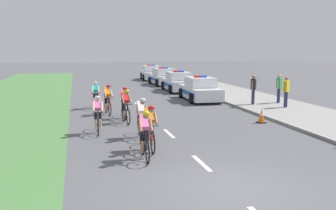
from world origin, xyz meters
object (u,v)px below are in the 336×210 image
at_px(cyclist_lead, 145,134).
at_px(police_car_nearest, 200,90).
at_px(cyclist_fourth, 98,114).
at_px(cyclist_eighth, 96,94).
at_px(traffic_cone_near, 261,116).
at_px(spectator_closest, 253,88).
at_px(cyclist_sixth, 125,102).
at_px(police_car_second, 178,82).
at_px(cyclist_fifth, 126,106).
at_px(police_car_third, 163,77).
at_px(cyclist_seventh, 108,99).
at_px(spectator_back, 286,90).
at_px(cyclist_third, 142,117).
at_px(police_car_furthest, 151,73).
at_px(cyclist_second, 150,127).
at_px(spectator_middle, 279,86).

xyz_separation_m(cyclist_lead, police_car_nearest, (5.70, 12.02, -0.11)).
relative_size(cyclist_fourth, cyclist_eighth, 1.00).
height_order(traffic_cone_near, spectator_closest, spectator_closest).
height_order(cyclist_sixth, police_car_second, police_car_second).
bearing_deg(cyclist_fifth, police_car_third, 71.78).
bearing_deg(cyclist_lead, police_car_second, 71.86).
xyz_separation_m(cyclist_seventh, police_car_nearest, (6.13, 3.84, -0.11)).
bearing_deg(cyclist_seventh, police_car_second, 56.32).
height_order(cyclist_eighth, spectator_closest, spectator_closest).
height_order(cyclist_lead, police_car_nearest, police_car_nearest).
bearing_deg(police_car_second, spectator_back, -71.01).
distance_m(cyclist_lead, cyclist_third, 2.84).
bearing_deg(cyclist_fourth, police_car_second, 63.01).
height_order(cyclist_eighth, police_car_furthest, police_car_furthest).
height_order(cyclist_second, cyclist_eighth, same).
distance_m(cyclist_seventh, police_car_furthest, 20.93).
xyz_separation_m(cyclist_second, spectator_back, (8.76, 6.49, 0.30)).
xyz_separation_m(cyclist_fifth, spectator_middle, (9.44, 3.37, 0.30)).
distance_m(cyclist_fifth, police_car_third, 17.70).
xyz_separation_m(police_car_second, spectator_middle, (3.91, -8.25, 0.40)).
height_order(cyclist_seventh, spectator_back, spectator_back).
distance_m(cyclist_fifth, cyclist_seventh, 2.49).
height_order(cyclist_eighth, traffic_cone_near, cyclist_eighth).
distance_m(police_car_second, spectator_closest, 8.76).
xyz_separation_m(cyclist_second, cyclist_third, (0.03, 1.81, 0.00)).
height_order(police_car_furthest, spectator_closest, spectator_closest).
xyz_separation_m(cyclist_second, police_car_furthest, (5.35, 27.20, -0.11)).
bearing_deg(cyclist_fifth, cyclist_second, -87.79).
distance_m(cyclist_fifth, spectator_closest, 8.33).
relative_size(cyclist_lead, spectator_back, 1.03).
xyz_separation_m(cyclist_fourth, spectator_middle, (10.77, 5.23, 0.30)).
relative_size(cyclist_third, police_car_third, 0.39).
xyz_separation_m(cyclist_sixth, traffic_cone_near, (5.81, -2.51, -0.48)).
distance_m(cyclist_third, police_car_second, 15.52).
xyz_separation_m(cyclist_seventh, cyclist_eighth, (-0.48, 2.11, 0.00)).
height_order(cyclist_second, spectator_back, spectator_back).
height_order(cyclist_lead, traffic_cone_near, cyclist_lead).
bearing_deg(traffic_cone_near, spectator_closest, 68.43).
distance_m(traffic_cone_near, spectator_back, 4.43).
bearing_deg(police_car_nearest, police_car_furthest, 90.00).
height_order(cyclist_fourth, spectator_middle, spectator_middle).
distance_m(police_car_nearest, spectator_back, 5.69).
xyz_separation_m(cyclist_third, police_car_nearest, (5.32, 9.21, -0.11)).
xyz_separation_m(police_car_second, police_car_furthest, (-0.00, 10.81, 0.00)).
bearing_deg(police_car_third, spectator_middle, -73.80).
bearing_deg(spectator_middle, traffic_cone_near, -126.48).
bearing_deg(spectator_middle, cyclist_second, -138.67).
bearing_deg(cyclist_fourth, traffic_cone_near, 3.55).
xyz_separation_m(police_car_second, police_car_third, (0.00, 5.20, 0.00)).
bearing_deg(cyclist_eighth, cyclist_fourth, -92.24).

